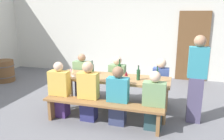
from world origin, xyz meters
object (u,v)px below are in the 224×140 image
Objects in this scene: wooden_door at (193,47)px; wine_glass_1 at (71,70)px; seated_guest_far_1 at (117,81)px; wine_glass_0 at (126,74)px; seated_guest_near_2 at (118,97)px; wine_bottle_2 at (92,69)px; seated_guest_far_2 at (160,84)px; wine_glass_2 at (73,71)px; tasting_table at (112,81)px; wine_bottle_1 at (138,75)px; seated_guest_far_0 at (82,78)px; wine_barrel at (4,71)px; seated_guest_near_0 at (60,91)px; seated_guest_near_1 at (88,93)px; wine_bottle_3 at (120,69)px; bench_near at (102,107)px; wine_bottle_0 at (157,77)px; bench_far at (120,85)px; standing_host at (196,80)px; seated_guest_near_3 at (154,102)px.

wooden_door reaches higher than wine_glass_1.
wooden_door is at bearing 144.30° from seated_guest_far_1.
seated_guest_near_2 is at bearing -98.02° from wine_glass_0.
seated_guest_far_2 is at bearing 16.02° from wine_bottle_2.
wine_glass_2 is 0.15× the size of seated_guest_far_2.
wine_bottle_1 is at bearing -4.95° from tasting_table.
seated_guest_far_0 reaches higher than wine_barrel.
seated_guest_near_0 is (-1.25, -0.41, -0.35)m from wine_glass_0.
wine_barrel is (-4.72, 0.63, -0.20)m from seated_guest_far_2.
seated_guest_near_1 reaches higher than wine_glass_1.
seated_guest_near_0 is at bearing -162.71° from wine_bottle_1.
wine_barrel is (-3.77, 1.14, -0.35)m from tasting_table.
wine_glass_2 is at bearing -154.73° from wine_bottle_3.
seated_guest_near_2 is at bearing -90.00° from seated_guest_near_1.
wooden_door is at bearing 68.96° from wine_bottle_1.
seated_guest_far_1 is at bearing -41.54° from seated_guest_near_0.
bench_near is at bearing -119.73° from wine_glass_0.
bench_near is 6.94× the size of wine_bottle_0.
seated_guest_near_0 is (-1.48, -0.46, -0.34)m from wine_bottle_1.
wine_bottle_2 is 0.27× the size of seated_guest_near_0.
wine_bottle_3 is at bearing 148.25° from wine_bottle_1.
seated_guest_near_1 is (-0.32, 0.15, 0.19)m from bench_near.
seated_guest_near_1 reaches higher than wine_glass_2.
wine_bottle_3 is (0.10, 0.89, 0.51)m from bench_near.
bench_far is 1.32m from wine_bottle_0.
standing_host reaches higher than seated_guest_far_0.
wine_bottle_2 is (-1.39, 0.24, -0.01)m from wine_bottle_0.
wine_glass_1 is 0.16× the size of seated_guest_near_3.
wine_bottle_2 is 3.50m from wine_barrel.
wine_glass_0 is 0.27× the size of wine_barrel.
seated_guest_far_1 is (-0.95, 0.65, -0.35)m from wine_bottle_0.
wine_glass_1 is 0.14× the size of seated_guest_near_1.
seated_guest_far_0 is (-1.00, 0.28, -0.35)m from wine_bottle_3.
standing_host is (1.63, 0.02, 0.14)m from tasting_table.
seated_guest_near_0 is (-0.93, -0.51, -0.15)m from tasting_table.
seated_guest_far_2 is at bearing -7.61° from wine_barrel.
standing_host reaches higher than bench_near.
bench_far is 1.81m from standing_host.
seated_guest_far_2 is (0.39, 0.56, -0.33)m from wine_bottle_1.
wooden_door is 2.88m from bench_far.
wine_glass_1 is 2.49m from standing_host.
seated_guest_far_2 is 4.76m from wine_barrel.
wine_bottle_2 is at bearing -130.21° from bench_far.
wine_bottle_3 is at bearing 24.75° from seated_guest_far_1.
wine_bottle_3 is 1.09m from seated_guest_far_0.
wine_bottle_1 is 1.34m from wine_glass_2.
wine_glass_0 is 0.94m from seated_guest_far_2.
wine_bottle_0 is 1.11× the size of wine_bottle_1.
seated_guest_far_1 is (0.29, 1.02, -0.04)m from seated_guest_near_1.
wine_bottle_0 is 1.33m from seated_guest_near_1.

